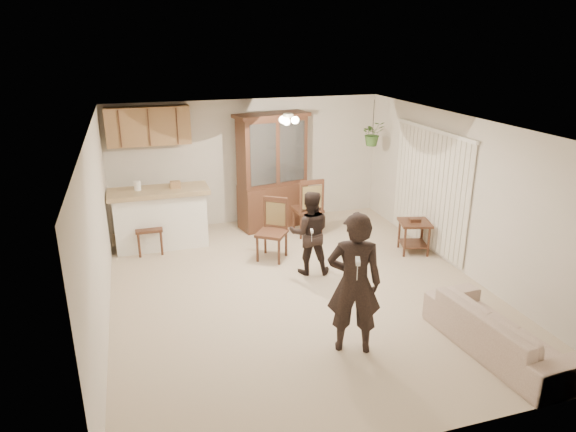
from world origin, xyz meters
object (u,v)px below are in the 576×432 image
object	(u,v)px
adult	(354,283)
chair_hutch_right	(307,218)
sofa	(501,325)
side_table	(414,236)
child	(310,234)
chair_bar	(150,237)
chair_hutch_left	(272,243)
china_hutch	(272,172)

from	to	relation	value
adult	chair_hutch_right	bearing A→B (deg)	-79.74
sofa	adult	distance (m)	1.86
sofa	side_table	world-z (taller)	sofa
child	chair_bar	xyz separation A→B (m)	(-2.43, 1.61, -0.38)
adult	chair_hutch_right	size ratio (longest dim) A/B	1.57
child	chair_hutch_left	bearing A→B (deg)	-43.61
child	china_hutch	distance (m)	2.31
child	china_hutch	world-z (taller)	china_hutch
chair_hutch_left	chair_hutch_right	world-z (taller)	chair_hutch_right
child	side_table	xyz separation A→B (m)	(2.05, 0.24, -0.38)
china_hutch	chair_bar	xyz separation A→B (m)	(-2.45, -0.66, -0.83)
adult	chair_hutch_right	world-z (taller)	adult
child	chair_hutch_right	xyz separation A→B (m)	(0.53, 1.63, -0.35)
side_table	chair_bar	world-z (taller)	chair_bar
china_hutch	child	bearing A→B (deg)	-102.24
side_table	adult	bearing A→B (deg)	-132.92
child	chair_hutch_right	bearing A→B (deg)	-93.98
chair_bar	china_hutch	bearing A→B (deg)	15.64
side_table	chair_bar	size ratio (longest dim) A/B	0.62
adult	chair_bar	world-z (taller)	adult
adult	chair_hutch_left	bearing A→B (deg)	-64.36
adult	child	world-z (taller)	adult
china_hutch	chair_hutch_left	bearing A→B (deg)	-117.89
adult	china_hutch	world-z (taller)	china_hutch
china_hutch	chair_hutch_right	distance (m)	1.15
sofa	chair_bar	distance (m)	5.88
adult	china_hutch	bearing A→B (deg)	-71.61
sofa	chair_hutch_left	distance (m)	3.97
chair_hutch_left	side_table	bearing A→B (deg)	24.68
chair_hutch_left	child	bearing A→B (deg)	-22.59
side_table	chair_hutch_left	xyz separation A→B (m)	(-2.48, 0.46, 0.00)
adult	chair_hutch_left	world-z (taller)	adult
sofa	child	distance (m)	3.16
adult	child	bearing A→B (deg)	-74.38
side_table	chair_hutch_left	size ratio (longest dim) A/B	0.61
chair_hutch_left	chair_hutch_right	xyz separation A→B (m)	(0.97, 0.93, 0.02)
side_table	chair_hutch_right	bearing A→B (deg)	137.41
sofa	chair_hutch_right	distance (m)	4.51
side_table	chair_hutch_right	distance (m)	2.06
chair_hutch_right	sofa	bearing A→B (deg)	100.17
sofa	child	world-z (taller)	child
chair_hutch_right	side_table	bearing A→B (deg)	135.68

